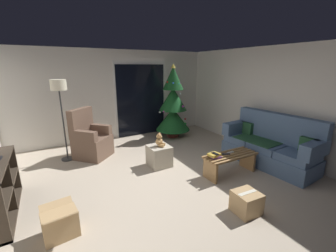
# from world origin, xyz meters

# --- Properties ---
(ground_plane) EXTENTS (7.00, 7.00, 0.00)m
(ground_plane) POSITION_xyz_m (0.00, 0.00, 0.00)
(ground_plane) COLOR #B2A38E
(wall_back) EXTENTS (5.72, 0.12, 2.50)m
(wall_back) POSITION_xyz_m (0.00, 3.06, 1.25)
(wall_back) COLOR silver
(wall_back) RESTS_ON ground
(wall_right) EXTENTS (0.12, 6.00, 2.50)m
(wall_right) POSITION_xyz_m (2.86, 0.00, 1.25)
(wall_right) COLOR silver
(wall_right) RESTS_ON ground
(patio_door_frame) EXTENTS (1.60, 0.02, 2.20)m
(patio_door_frame) POSITION_xyz_m (0.75, 2.99, 1.10)
(patio_door_frame) COLOR silver
(patio_door_frame) RESTS_ON ground
(patio_door_glass) EXTENTS (1.50, 0.02, 2.10)m
(patio_door_glass) POSITION_xyz_m (0.75, 2.97, 1.05)
(patio_door_glass) COLOR black
(patio_door_glass) RESTS_ON ground
(couch) EXTENTS (0.91, 1.99, 1.08)m
(couch) POSITION_xyz_m (2.32, -0.35, 0.40)
(couch) COLOR slate
(couch) RESTS_ON ground
(coffee_table) EXTENTS (1.10, 0.40, 0.41)m
(coffee_table) POSITION_xyz_m (1.23, -0.29, 0.27)
(coffee_table) COLOR #9E7547
(coffee_table) RESTS_ON ground
(remote_graphite) EXTENTS (0.16, 0.11, 0.02)m
(remote_graphite) POSITION_xyz_m (1.14, -0.26, 0.42)
(remote_graphite) COLOR #333338
(remote_graphite) RESTS_ON coffee_table
(remote_white) EXTENTS (0.16, 0.05, 0.02)m
(remote_white) POSITION_xyz_m (1.28, -0.24, 0.42)
(remote_white) COLOR silver
(remote_white) RESTS_ON coffee_table
(book_stack) EXTENTS (0.24, 0.21, 0.08)m
(book_stack) POSITION_xyz_m (0.86, -0.26, 0.45)
(book_stack) COLOR #6B3D7A
(book_stack) RESTS_ON coffee_table
(cell_phone) EXTENTS (0.08, 0.15, 0.01)m
(cell_phone) POSITION_xyz_m (0.86, -0.27, 0.49)
(cell_phone) COLOR black
(cell_phone) RESTS_ON book_stack
(christmas_tree) EXTENTS (1.01, 1.01, 2.12)m
(christmas_tree) POSITION_xyz_m (1.45, 2.29, 0.93)
(christmas_tree) COLOR #4C1E19
(christmas_tree) RESTS_ON ground
(armchair) EXTENTS (0.97, 0.97, 1.13)m
(armchair) POSITION_xyz_m (-0.97, 1.92, 0.40)
(armchair) COLOR brown
(armchair) RESTS_ON ground
(floor_lamp) EXTENTS (0.32, 0.32, 1.78)m
(floor_lamp) POSITION_xyz_m (-1.48, 2.01, 1.51)
(floor_lamp) COLOR #2D2D30
(floor_lamp) RESTS_ON ground
(ottoman) EXTENTS (0.44, 0.44, 0.44)m
(ottoman) POSITION_xyz_m (0.19, 0.71, 0.22)
(ottoman) COLOR #B2A893
(ottoman) RESTS_ON ground
(teddy_bear_honey) EXTENTS (0.21, 0.21, 0.29)m
(teddy_bear_honey) POSITION_xyz_m (0.20, 0.70, 0.56)
(teddy_bear_honey) COLOR tan
(teddy_bear_honey) RESTS_ON ottoman
(cardboard_box_open_near_shelf) EXTENTS (0.42, 0.46, 0.41)m
(cardboard_box_open_near_shelf) POSITION_xyz_m (-1.78, -0.50, 0.18)
(cardboard_box_open_near_shelf) COLOR tan
(cardboard_box_open_near_shelf) RESTS_ON ground
(cardboard_box_taped_mid_floor) EXTENTS (0.37, 0.36, 0.32)m
(cardboard_box_taped_mid_floor) POSITION_xyz_m (0.59, -1.27, 0.16)
(cardboard_box_taped_mid_floor) COLOR tan
(cardboard_box_taped_mid_floor) RESTS_ON ground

